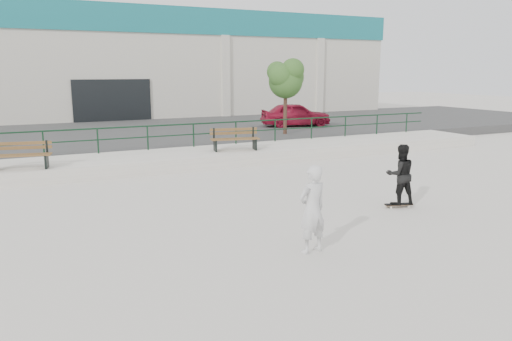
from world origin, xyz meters
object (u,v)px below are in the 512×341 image
bench_left (20,155)px  red_car (296,114)px  skateboard (399,205)px  seated_skater (312,209)px  bench_right (235,139)px  standing_skater (400,174)px  tree (286,78)px

bench_left → red_car: red_car is taller
skateboard → red_car: bearing=86.2°
red_car → seated_skater: red_car is taller
bench_left → red_car: (15.01, 7.27, 0.25)m
bench_right → standing_skater: bearing=-69.4°
bench_left → bench_right: bench_right is taller
tree → red_car: 4.35m
red_car → standing_skater: size_ratio=2.43×
red_car → bench_right: bearing=149.6°
tree → standing_skater: size_ratio=2.30×
tree → seated_skater: size_ratio=2.07×
bench_left → tree: tree is taller
tree → standing_skater: bearing=-105.0°
bench_left → standing_skater: 12.31m
skateboard → bench_right: bearing=115.1°
red_car → skateboard: 16.29m
bench_right → seated_skater: seated_skater is taller
bench_right → skateboard: bearing=-69.4°
seated_skater → bench_left: bearing=-70.5°
tree → skateboard: size_ratio=4.80×
skateboard → seated_skater: seated_skater is taller
standing_skater → seated_skater: size_ratio=0.90×
bench_right → tree: tree is taller
standing_skater → seated_skater: (-4.08, -1.92, -0.00)m
standing_skater → skateboard: bearing=15.6°
skateboard → seated_skater: bearing=-138.4°
tree → skateboard: (-3.29, -12.31, -3.32)m
seated_skater → standing_skater: bearing=-163.5°
red_car → standing_skater: bearing=175.0°
tree → seated_skater: (-7.37, -14.22, -2.46)m
skateboard → bench_left: bearing=156.1°
red_car → standing_skater: red_car is taller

